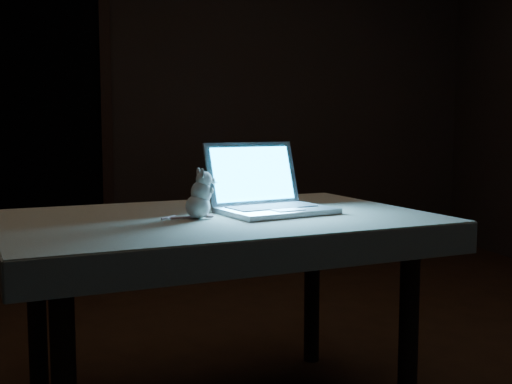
{
  "coord_description": "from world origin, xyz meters",
  "views": [
    {
      "loc": [
        -0.59,
        -2.44,
        0.97
      ],
      "look_at": [
        -0.12,
        -0.37,
        0.75
      ],
      "focal_mm": 45.0,
      "sensor_mm": 36.0,
      "label": 1
    }
  ],
  "objects": [
    {
      "name": "doorway",
      "position": [
        -1.1,
        2.5,
        1.06
      ],
      "size": [
        1.06,
        0.36,
        2.13
      ],
      "primitive_type": null,
      "color": "black",
      "rests_on": "back_wall"
    },
    {
      "name": "back_wall",
      "position": [
        0.0,
        2.5,
        1.3
      ],
      "size": [
        4.5,
        0.04,
        2.6
      ],
      "primitive_type": "cube",
      "color": "black",
      "rests_on": "ground"
    },
    {
      "name": "table",
      "position": [
        -0.26,
        -0.4,
        0.34
      ],
      "size": [
        1.39,
        1.05,
        0.67
      ],
      "primitive_type": null,
      "rotation": [
        0.0,
        0.0,
        0.21
      ],
      "color": "black",
      "rests_on": "floor"
    },
    {
      "name": "laptop",
      "position": [
        -0.06,
        -0.4,
        0.8
      ],
      "size": [
        0.43,
        0.4,
        0.24
      ],
      "primitive_type": null,
      "rotation": [
        0.0,
        0.0,
        0.32
      ],
      "color": "#A3A3A7",
      "rests_on": "tablecloth"
    },
    {
      "name": "floor",
      "position": [
        0.0,
        0.0,
        0.0
      ],
      "size": [
        5.0,
        5.0,
        0.0
      ],
      "primitive_type": "plane",
      "color": "black",
      "rests_on": "ground"
    },
    {
      "name": "tablecloth",
      "position": [
        -0.28,
        -0.4,
        0.63
      ],
      "size": [
        1.48,
        1.11,
        0.09
      ],
      "primitive_type": null,
      "rotation": [
        0.0,
        0.0,
        0.16
      ],
      "color": "#C0B49C",
      "rests_on": "table"
    },
    {
      "name": "plush_mouse",
      "position": [
        -0.33,
        -0.45,
        0.76
      ],
      "size": [
        0.12,
        0.12,
        0.16
      ],
      "primitive_type": null,
      "rotation": [
        0.0,
        0.0,
        0.08
      ],
      "color": "silver",
      "rests_on": "tablecloth"
    }
  ]
}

